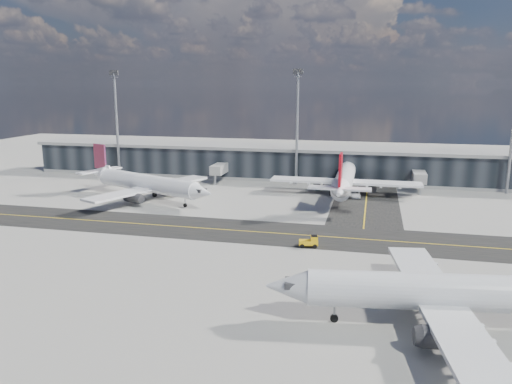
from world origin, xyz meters
TOP-DOWN VIEW (x-y plane):
  - ground at (0.00, 0.00)m, footprint 300.00×300.00m
  - taxiway_lanes at (3.91, 10.74)m, footprint 180.00×63.00m
  - terminal_concourse at (0.04, 54.93)m, footprint 152.00×19.80m
  - floodlight_masts at (0.00, 48.00)m, footprint 102.50×0.70m
  - airliner_af at (-29.83, 22.54)m, footprint 36.69×31.72m
  - airliner_redtail at (12.94, 36.41)m, footprint 34.55×40.65m
  - airliner_near at (28.05, -25.08)m, footprint 39.46×33.76m
  - baggage_tug at (10.04, -2.11)m, footprint 3.16×1.94m
  - service_van at (15.41, 35.64)m, footprint 2.76×5.39m

SIDE VIEW (x-z plane):
  - ground at x=0.00m, z-range 0.00..0.00m
  - taxiway_lanes at x=3.91m, z-range -0.01..0.03m
  - service_van at x=15.41m, z-range 0.00..1.46m
  - baggage_tug at x=10.04m, z-range 0.00..1.86m
  - airliner_af at x=-29.83m, z-range -1.92..9.42m
  - airliner_near at x=28.05m, z-range -1.98..9.71m
  - airliner_redtail at x=12.94m, z-range -2.05..10.04m
  - terminal_concourse at x=0.04m, z-range -0.31..8.49m
  - floodlight_masts at x=0.00m, z-range 1.16..30.06m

